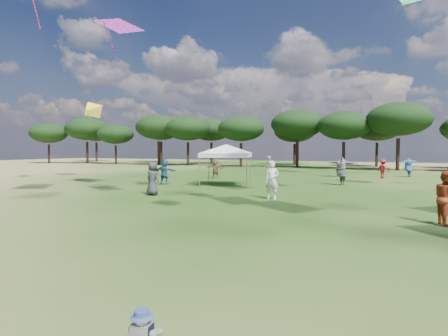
% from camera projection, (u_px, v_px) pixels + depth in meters
% --- Properties ---
extents(tree_line, '(108.78, 17.63, 7.77)m').
position_uv_depth(tree_line, '(390.00, 123.00, 44.64)').
color(tree_line, black).
rests_on(tree_line, ground).
extents(tent_left, '(6.20, 6.20, 3.02)m').
position_uv_depth(tent_left, '(226.00, 146.00, 24.85)').
color(tent_left, gray).
rests_on(tent_left, ground).
extents(toddler, '(0.41, 0.44, 0.58)m').
position_uv_depth(toddler, '(143.00, 336.00, 4.38)').
color(toddler, black).
rests_on(toddler, ground).
extents(festival_crowd, '(28.65, 23.32, 1.90)m').
position_uv_depth(festival_crowd, '(358.00, 173.00, 23.55)').
color(festival_crowd, '#9E9056').
rests_on(festival_crowd, ground).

